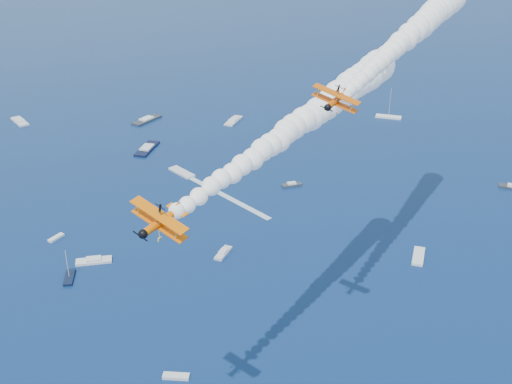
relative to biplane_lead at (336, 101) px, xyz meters
name	(u,v)px	position (x,y,z in m)	size (l,w,h in m)	color
biplane_lead	(336,101)	(0.00, 0.00, 0.00)	(7.16, 8.03, 4.84)	#E85904
biplane_trail	(161,221)	(-31.49, -13.95, -9.24)	(8.06, 9.04, 5.45)	#FF6D05
smoke_trail_lead	(407,37)	(26.31, 23.83, 2.75)	(55.03, 50.48, 12.35)	white
smoke_trail_trail	(298,125)	(-3.29, 7.62, -6.49)	(58.47, 46.35, 12.35)	white
spectator_boats	(158,179)	(-13.98, 103.99, -59.63)	(228.39, 174.02, 0.70)	silver
boat_wakes	(177,201)	(-11.17, 86.77, -59.95)	(285.94, 161.58, 0.04)	white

